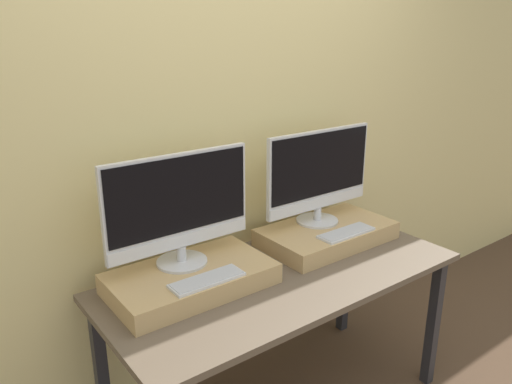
% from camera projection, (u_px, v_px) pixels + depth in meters
% --- Properties ---
extents(wall_back, '(8.00, 0.04, 2.60)m').
position_uv_depth(wall_back, '(226.00, 137.00, 2.40)').
color(wall_back, '#DBC684').
rests_on(wall_back, ground_plane).
extents(workbench, '(1.63, 0.74, 0.75)m').
position_uv_depth(workbench, '(282.00, 288.00, 2.26)').
color(workbench, brown).
rests_on(workbench, ground_plane).
extents(wooden_riser_left, '(0.68, 0.39, 0.09)m').
position_uv_depth(wooden_riser_left, '(191.00, 279.00, 2.09)').
color(wooden_riser_left, tan).
rests_on(wooden_riser_left, workbench).
extents(monitor_left, '(0.66, 0.22, 0.48)m').
position_uv_depth(monitor_left, '(179.00, 207.00, 2.05)').
color(monitor_left, silver).
rests_on(monitor_left, wooden_riser_left).
extents(keyboard_left, '(0.31, 0.10, 0.01)m').
position_uv_depth(keyboard_left, '(207.00, 280.00, 1.98)').
color(keyboard_left, silver).
rests_on(keyboard_left, wooden_riser_left).
extents(wooden_riser_right, '(0.68, 0.39, 0.09)m').
position_uv_depth(wooden_riser_right, '(327.00, 234.00, 2.55)').
color(wooden_riser_right, tan).
rests_on(wooden_riser_right, workbench).
extents(monitor_right, '(0.66, 0.22, 0.48)m').
position_uv_depth(monitor_right, '(319.00, 174.00, 2.51)').
color(monitor_right, silver).
rests_on(monitor_right, wooden_riser_right).
extents(keyboard_right, '(0.31, 0.10, 0.01)m').
position_uv_depth(keyboard_right, '(346.00, 233.00, 2.43)').
color(keyboard_right, silver).
rests_on(keyboard_right, wooden_riser_right).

